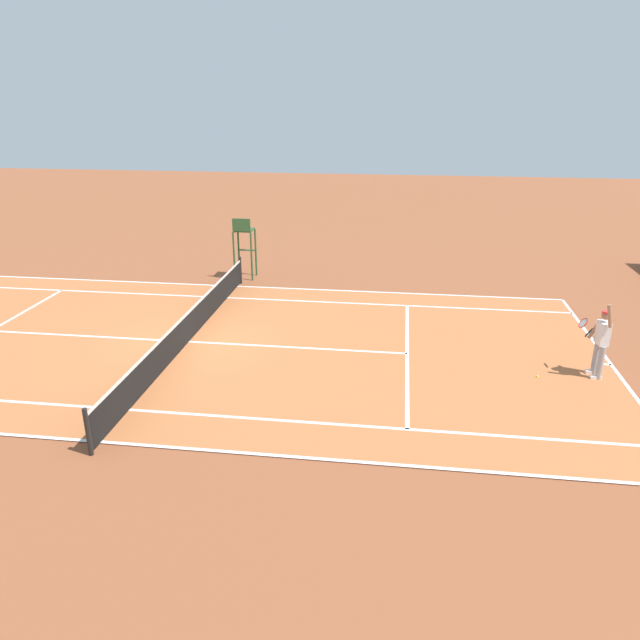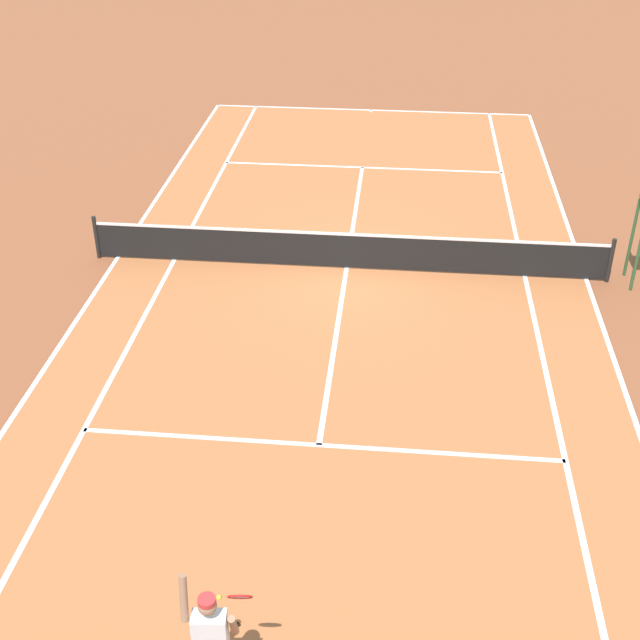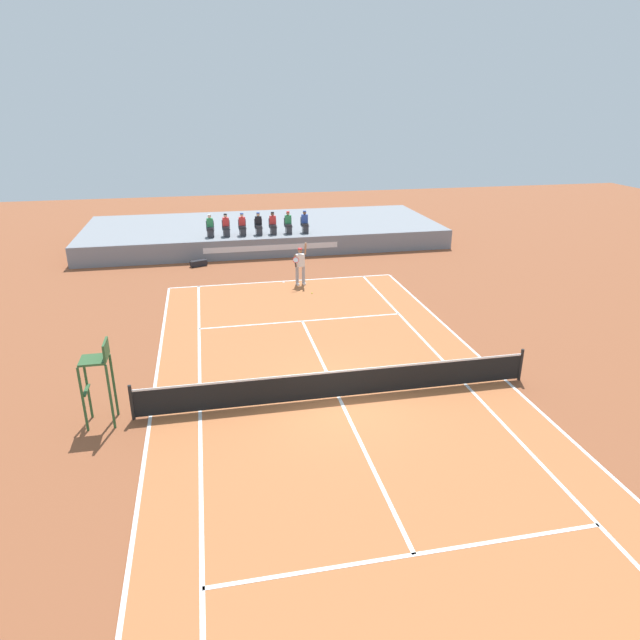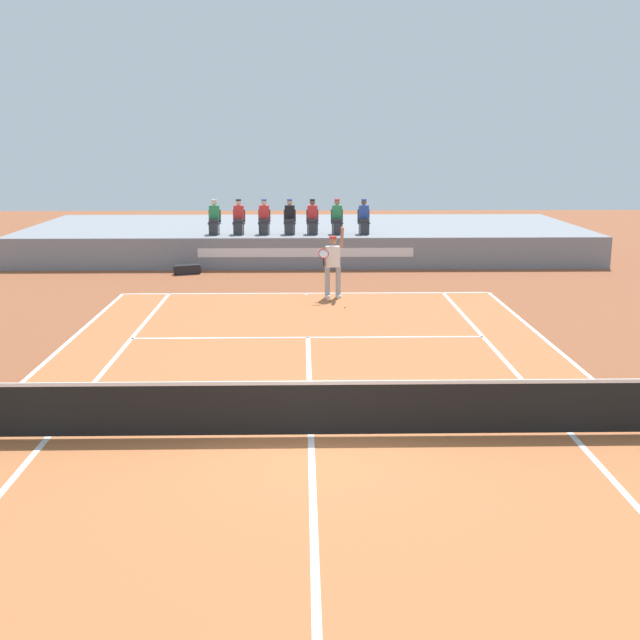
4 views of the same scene
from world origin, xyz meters
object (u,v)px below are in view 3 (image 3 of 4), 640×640
at_px(equipment_bag, 199,263).
at_px(spectator_seated_0, 210,226).
at_px(spectator_seated_4, 273,224).
at_px(spectator_seated_1, 226,226).
at_px(umpire_chair, 98,372).
at_px(spectator_seated_3, 259,224).
at_px(tennis_player, 300,265).
at_px(tennis_ball, 312,293).
at_px(spectator_seated_5, 288,223).
at_px(spectator_seated_2, 242,225).
at_px(spectator_seated_6, 305,222).

bearing_deg(equipment_bag, spectator_seated_0, 68.69).
height_order(spectator_seated_4, equipment_bag, spectator_seated_4).
bearing_deg(spectator_seated_1, umpire_chair, -103.64).
bearing_deg(spectator_seated_3, tennis_player, -78.06).
bearing_deg(tennis_ball, tennis_player, 100.86).
xyz_separation_m(spectator_seated_0, equipment_bag, (-0.77, -1.96, -1.58)).
bearing_deg(tennis_player, spectator_seated_4, 94.58).
bearing_deg(umpire_chair, equipment_bag, 80.52).
bearing_deg(spectator_seated_4, equipment_bag, -155.64).
relative_size(spectator_seated_0, tennis_ball, 18.60).
bearing_deg(umpire_chair, spectator_seated_4, 68.43).
bearing_deg(spectator_seated_5, spectator_seated_0, 180.00).
distance_m(spectator_seated_1, equipment_bag, 3.01).
height_order(spectator_seated_1, spectator_seated_4, same).
bearing_deg(spectator_seated_2, spectator_seated_1, 180.00).
distance_m(spectator_seated_0, spectator_seated_2, 1.81).
height_order(spectator_seated_0, umpire_chair, umpire_chair).
relative_size(spectator_seated_2, tennis_player, 0.61).
relative_size(tennis_player, equipment_bag, 2.18).
distance_m(spectator_seated_1, tennis_player, 7.09).
distance_m(spectator_seated_2, spectator_seated_6, 3.63).
height_order(spectator_seated_3, spectator_seated_5, same).
relative_size(spectator_seated_1, spectator_seated_5, 1.00).
bearing_deg(spectator_seated_1, equipment_bag, -130.13).
height_order(spectator_seated_4, tennis_player, spectator_seated_4).
relative_size(spectator_seated_0, umpire_chair, 0.52).
bearing_deg(tennis_player, spectator_seated_6, 77.71).
bearing_deg(spectator_seated_5, tennis_ball, -90.80).
xyz_separation_m(spectator_seated_5, tennis_player, (-0.39, -6.29, -0.75)).
xyz_separation_m(tennis_ball, umpire_chair, (-7.72, -9.75, 1.52)).
height_order(spectator_seated_2, tennis_ball, spectator_seated_2).
xyz_separation_m(spectator_seated_4, umpire_chair, (-6.93, -17.54, -0.19)).
relative_size(spectator_seated_1, spectator_seated_6, 1.00).
relative_size(spectator_seated_3, umpire_chair, 0.52).
height_order(spectator_seated_6, tennis_player, spectator_seated_6).
xyz_separation_m(spectator_seated_2, equipment_bag, (-2.58, -1.96, -1.58)).
relative_size(spectator_seated_6, equipment_bag, 1.32).
relative_size(spectator_seated_5, tennis_ball, 18.60).
bearing_deg(spectator_seated_3, spectator_seated_6, 0.00).
distance_m(spectator_seated_0, tennis_ball, 9.08).
height_order(spectator_seated_3, umpire_chair, umpire_chair).
relative_size(spectator_seated_2, spectator_seated_5, 1.00).
bearing_deg(spectator_seated_6, umpire_chair, -116.67).
xyz_separation_m(spectator_seated_3, umpire_chair, (-6.11, -17.54, -0.19)).
distance_m(spectator_seated_0, tennis_player, 7.53).
bearing_deg(umpire_chair, spectator_seated_5, 65.94).
distance_m(spectator_seated_3, tennis_ball, 8.13).
xyz_separation_m(spectator_seated_3, spectator_seated_5, (1.72, 0.00, 0.00)).
bearing_deg(spectator_seated_1, spectator_seated_4, 0.00).
height_order(tennis_player, equipment_bag, tennis_player).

